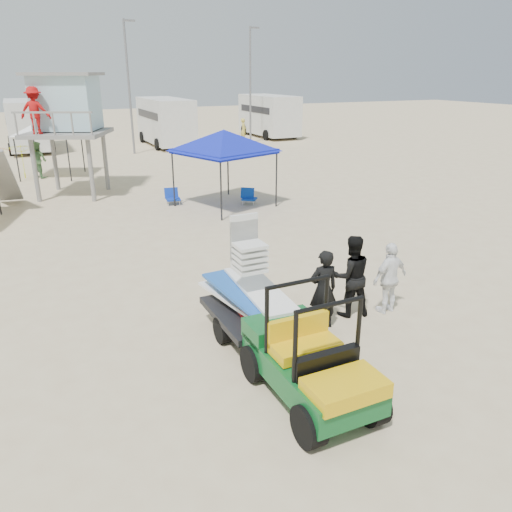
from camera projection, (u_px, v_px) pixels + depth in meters
name	position (u px, v px, depth m)	size (l,w,h in m)	color
ground	(305.00, 389.00, 8.36)	(140.00, 140.00, 0.00)	beige
utility_cart	(310.00, 353.00, 7.77)	(1.31, 2.49, 1.89)	#0C5221
surf_trailer	(249.00, 295.00, 9.74)	(1.41, 2.57, 2.20)	black
man_left	(323.00, 290.00, 10.11)	(0.62, 0.41, 1.69)	black
man_mid	(351.00, 276.00, 10.64)	(0.88, 0.69, 1.81)	black
man_right	(390.00, 278.00, 10.80)	(0.94, 0.39, 1.60)	white
lifeguard_tower	(62.00, 108.00, 20.34)	(4.02, 4.02, 4.87)	gray
canopy_blue	(224.00, 134.00, 18.77)	(3.82, 3.82, 3.37)	black
canopy_white_c	(46.00, 120.00, 24.40)	(3.38, 3.38, 3.33)	black
umbrella_b	(23.00, 161.00, 24.61)	(1.84, 1.88, 1.69)	#E7F315
beach_chair_b	(172.00, 196.00, 19.99)	(0.61, 0.65, 0.64)	#0F30A5
beach_chair_c	(248.00, 196.00, 20.02)	(0.73, 0.84, 0.64)	#0E3A99
rv_mid_left	(28.00, 123.00, 33.28)	(2.65, 6.50, 3.25)	silver
rv_mid_right	(165.00, 120.00, 35.59)	(2.64, 7.00, 3.25)	silver
rv_far_right	(269.00, 114.00, 40.45)	(2.64, 6.60, 3.25)	silver
light_pole_left	(129.00, 89.00, 31.10)	(0.14, 0.14, 8.00)	slate
light_pole_right	(250.00, 87.00, 35.95)	(0.14, 0.14, 8.00)	slate
distant_beachgoers	(120.00, 148.00, 28.67)	(15.61, 9.07, 1.79)	#DBC652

